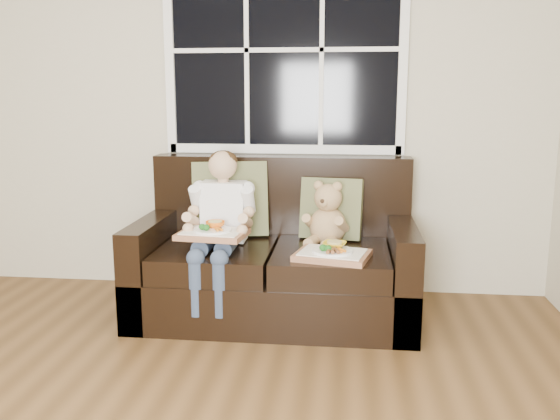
# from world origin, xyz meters

# --- Properties ---
(room_walls) EXTENTS (4.52, 5.02, 2.71)m
(room_walls) POSITION_xyz_m (0.00, 0.00, 1.59)
(room_walls) COLOR beige
(room_walls) RESTS_ON ground
(window_back) EXTENTS (1.62, 0.04, 1.37)m
(window_back) POSITION_xyz_m (0.45, 2.48, 1.65)
(window_back) COLOR black
(window_back) RESTS_ON room_walls
(loveseat) EXTENTS (1.70, 0.92, 0.96)m
(loveseat) POSITION_xyz_m (0.45, 2.02, 0.31)
(loveseat) COLOR black
(loveseat) RESTS_ON ground
(pillow_left) EXTENTS (0.52, 0.33, 0.50)m
(pillow_left) POSITION_xyz_m (0.13, 2.17, 0.69)
(pillow_left) COLOR #616740
(pillow_left) RESTS_ON loveseat
(pillow_right) EXTENTS (0.41, 0.23, 0.40)m
(pillow_right) POSITION_xyz_m (0.79, 2.17, 0.64)
(pillow_right) COLOR #616740
(pillow_right) RESTS_ON loveseat
(child) EXTENTS (0.39, 0.60, 0.89)m
(child) POSITION_xyz_m (0.12, 1.90, 0.65)
(child) COLOR white
(child) RESTS_ON loveseat
(teddy_bear) EXTENTS (0.28, 0.33, 0.41)m
(teddy_bear) POSITION_xyz_m (0.77, 2.04, 0.61)
(teddy_bear) COLOR tan
(teddy_bear) RESTS_ON loveseat
(tray_left) EXTENTS (0.41, 0.33, 0.09)m
(tray_left) POSITION_xyz_m (0.11, 1.74, 0.57)
(tray_left) COLOR #A96E4C
(tray_left) RESTS_ON child
(tray_right) EXTENTS (0.46, 0.39, 0.09)m
(tray_right) POSITION_xyz_m (0.81, 1.70, 0.48)
(tray_right) COLOR #A96E4C
(tray_right) RESTS_ON loveseat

